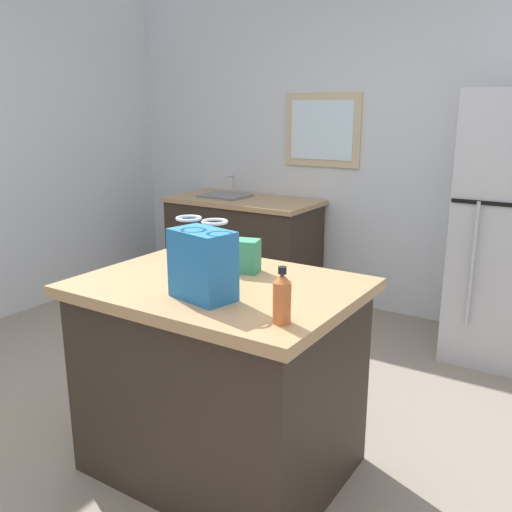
{
  "coord_description": "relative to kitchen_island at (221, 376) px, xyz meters",
  "views": [
    {
      "loc": [
        1.46,
        -1.7,
        1.64
      ],
      "look_at": [
        0.08,
        0.45,
        0.96
      ],
      "focal_mm": 38.72,
      "sensor_mm": 36.0,
      "label": 1
    }
  ],
  "objects": [
    {
      "name": "kitchen_island",
      "position": [
        0.0,
        0.0,
        0.0
      ],
      "size": [
        1.19,
        0.89,
        0.91
      ],
      "color": "#33281E",
      "rests_on": "ground"
    },
    {
      "name": "bottle",
      "position": [
        0.47,
        -0.26,
        0.54
      ],
      "size": [
        0.07,
        0.07,
        0.21
      ],
      "color": "#C66633",
      "rests_on": "kitchen_island"
    },
    {
      "name": "ground",
      "position": [
        -0.08,
        -0.15,
        -0.46
      ],
      "size": [
        6.29,
        6.29,
        0.0
      ],
      "primitive_type": "plane",
      "color": "gray"
    },
    {
      "name": "shopping_bag",
      "position": [
        0.08,
        -0.21,
        0.59
      ],
      "size": [
        0.28,
        0.21,
        0.32
      ],
      "color": "#236BAD",
      "rests_on": "kitchen_island"
    },
    {
      "name": "back_wall",
      "position": [
        -0.09,
        2.47,
        0.93
      ],
      "size": [
        5.2,
        0.13,
        2.79
      ],
      "color": "silver",
      "rests_on": "ground"
    },
    {
      "name": "small_box",
      "position": [
        0.01,
        0.19,
        0.53
      ],
      "size": [
        0.16,
        0.13,
        0.15
      ],
      "primitive_type": "cube",
      "rotation": [
        0.0,
        0.0,
        0.27
      ],
      "color": "#388E66",
      "rests_on": "kitchen_island"
    },
    {
      "name": "sink_counter",
      "position": [
        -1.28,
        2.08,
        -0.0
      ],
      "size": [
        1.32,
        0.65,
        1.08
      ],
      "color": "#33281E",
      "rests_on": "ground"
    }
  ]
}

